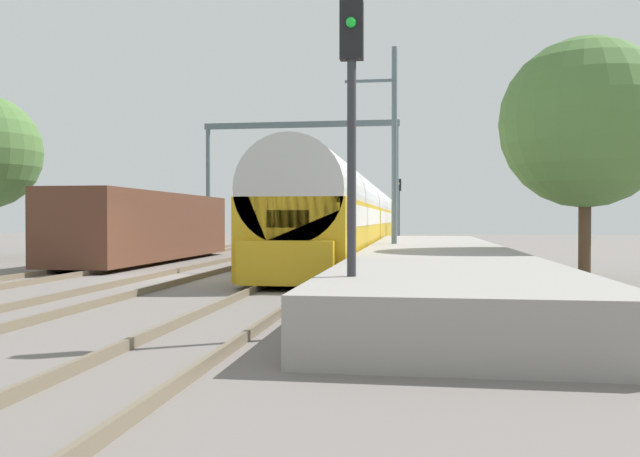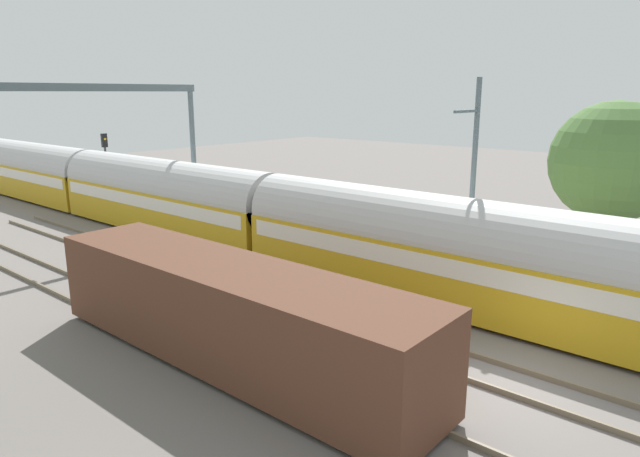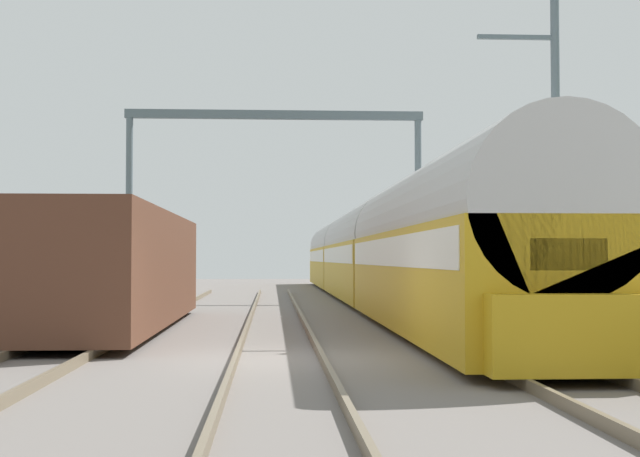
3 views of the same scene
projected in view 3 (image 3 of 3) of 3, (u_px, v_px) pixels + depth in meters
The scene contains 10 objects.
ground at pixel (279, 360), 15.10m from camera, with size 120.00×120.00×0.00m, color slate.
track_far_west at pixel (46, 356), 14.89m from camera, with size 1.51×60.00×0.16m.
track_west at pixel (279, 355), 15.11m from camera, with size 1.52×60.00×0.16m.
track_east at pixel (505, 354), 15.32m from camera, with size 1.51×60.00×0.16m.
passenger_train at pixel (371, 253), 36.31m from camera, with size 2.93×49.20×3.82m.
freight_car at pixel (116, 269), 21.60m from camera, with size 2.80×13.00×2.70m.
person_crossing at pixel (409, 277), 34.54m from camera, with size 0.32×0.44×1.73m.
railway_signal_far at pixel (387, 232), 45.78m from camera, with size 0.36×0.30×4.82m.
catenary_gantry at pixel (275, 165), 36.23m from camera, with size 12.30×0.28×7.86m.
catenary_pole_east_mid at pixel (554, 153), 20.04m from camera, with size 1.90×0.20×8.00m.
Camera 3 is at (-0.12, -15.19, 1.74)m, focal length 49.36 mm.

